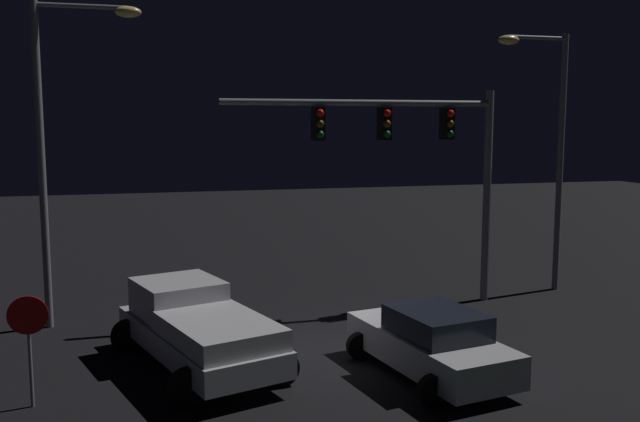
{
  "coord_description": "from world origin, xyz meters",
  "views": [
    {
      "loc": [
        -4.82,
        -15.9,
        5.53
      ],
      "look_at": [
        -0.04,
        1.82,
        3.17
      ],
      "focal_mm": 38.62,
      "sensor_mm": 36.0,
      "label": 1
    }
  ],
  "objects_px": {
    "traffic_signal_gantry": "(415,144)",
    "street_lamp_left": "(61,126)",
    "car_sedan": "(431,342)",
    "pickup_truck": "(195,323)",
    "street_lamp_right": "(549,132)",
    "stop_sign": "(28,330)"
  },
  "relations": [
    {
      "from": "traffic_signal_gantry",
      "to": "street_lamp_left",
      "type": "bearing_deg",
      "value": 177.33
    },
    {
      "from": "car_sedan",
      "to": "traffic_signal_gantry",
      "type": "xyz_separation_m",
      "value": [
        1.88,
        5.57,
        4.16
      ]
    },
    {
      "from": "pickup_truck",
      "to": "street_lamp_left",
      "type": "bearing_deg",
      "value": 19.29
    },
    {
      "from": "street_lamp_right",
      "to": "pickup_truck",
      "type": "bearing_deg",
      "value": -160.03
    },
    {
      "from": "street_lamp_right",
      "to": "traffic_signal_gantry",
      "type": "bearing_deg",
      "value": -172.56
    },
    {
      "from": "pickup_truck",
      "to": "street_lamp_right",
      "type": "height_order",
      "value": "street_lamp_right"
    },
    {
      "from": "car_sedan",
      "to": "street_lamp_right",
      "type": "distance_m",
      "value": 10.26
    },
    {
      "from": "car_sedan",
      "to": "street_lamp_left",
      "type": "height_order",
      "value": "street_lamp_left"
    },
    {
      "from": "traffic_signal_gantry",
      "to": "car_sedan",
      "type": "bearing_deg",
      "value": -108.66
    },
    {
      "from": "pickup_truck",
      "to": "traffic_signal_gantry",
      "type": "distance_m",
      "value": 8.66
    },
    {
      "from": "street_lamp_left",
      "to": "stop_sign",
      "type": "distance_m",
      "value": 6.82
    },
    {
      "from": "car_sedan",
      "to": "traffic_signal_gantry",
      "type": "bearing_deg",
      "value": -28.84
    },
    {
      "from": "pickup_truck",
      "to": "stop_sign",
      "type": "height_order",
      "value": "stop_sign"
    },
    {
      "from": "street_lamp_left",
      "to": "traffic_signal_gantry",
      "type": "bearing_deg",
      "value": -2.67
    },
    {
      "from": "traffic_signal_gantry",
      "to": "street_lamp_right",
      "type": "height_order",
      "value": "street_lamp_right"
    },
    {
      "from": "car_sedan",
      "to": "stop_sign",
      "type": "height_order",
      "value": "stop_sign"
    },
    {
      "from": "pickup_truck",
      "to": "street_lamp_left",
      "type": "distance_m",
      "value": 6.77
    },
    {
      "from": "traffic_signal_gantry",
      "to": "stop_sign",
      "type": "height_order",
      "value": "traffic_signal_gantry"
    },
    {
      "from": "car_sedan",
      "to": "stop_sign",
      "type": "distance_m",
      "value": 8.29
    },
    {
      "from": "car_sedan",
      "to": "street_lamp_left",
      "type": "distance_m",
      "value": 11.07
    },
    {
      "from": "street_lamp_right",
      "to": "stop_sign",
      "type": "height_order",
      "value": "street_lamp_right"
    },
    {
      "from": "traffic_signal_gantry",
      "to": "stop_sign",
      "type": "distance_m",
      "value": 11.83
    }
  ]
}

